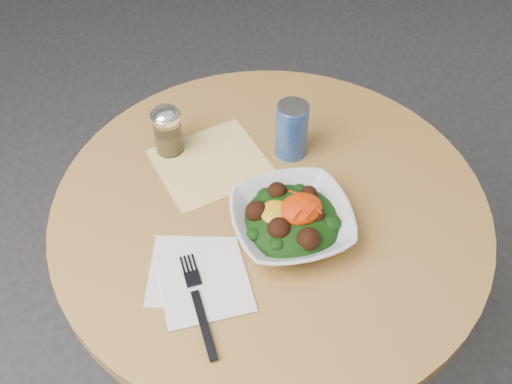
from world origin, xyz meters
TOP-DOWN VIEW (x-y plane):
  - ground at (0.00, 0.00)m, footprint 6.00×6.00m
  - table at (0.00, 0.00)m, footprint 0.90×0.90m
  - cloth_napkin at (-0.05, 0.16)m, footprint 0.24×0.22m
  - paper_napkins at (-0.21, -0.08)m, footprint 0.22×0.25m
  - salad_bowl at (-0.01, -0.08)m, footprint 0.29×0.29m
  - fork at (-0.24, -0.13)m, footprint 0.08×0.22m
  - spice_shaker at (-0.10, 0.25)m, footprint 0.06×0.06m
  - beverage_can at (0.12, 0.10)m, footprint 0.07×0.07m

SIDE VIEW (x-z plane):
  - ground at x=0.00m, z-range 0.00..0.00m
  - table at x=0.00m, z-range 0.18..0.93m
  - cloth_napkin at x=-0.05m, z-range 0.75..0.75m
  - paper_napkins at x=-0.21m, z-range 0.75..0.75m
  - fork at x=-0.24m, z-range 0.75..0.76m
  - salad_bowl at x=-0.01m, z-range 0.74..0.83m
  - spice_shaker at x=-0.10m, z-range 0.75..0.87m
  - beverage_can at x=0.12m, z-range 0.75..0.88m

